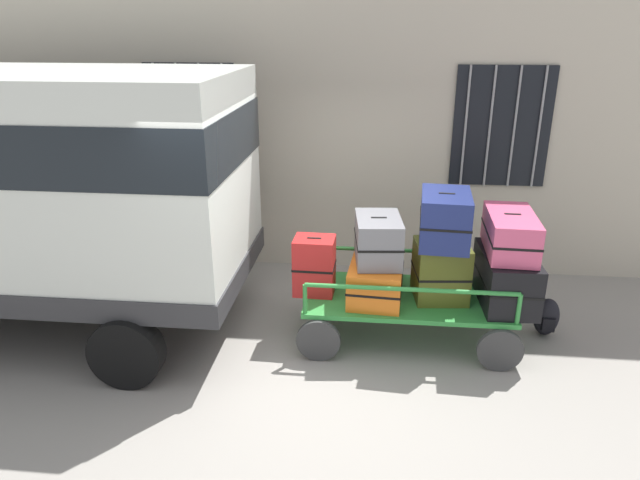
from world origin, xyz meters
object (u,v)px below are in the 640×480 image
object	(u,v)px
luggage_cart	(407,304)
suitcase_center_middle	(445,219)
suitcase_midright_bottom	(506,278)
backpack	(547,317)
suitcase_midleft_middle	(378,239)
suitcase_left_bottom	(314,266)
suitcase_center_bottom	(441,271)
suitcase_midright_middle	(510,233)
suitcase_midleft_bottom	(377,277)
van	(6,178)

from	to	relation	value
luggage_cart	suitcase_center_middle	world-z (taller)	suitcase_center_middle
suitcase_midright_bottom	backpack	size ratio (longest dim) A/B	2.21
suitcase_midleft_middle	suitcase_center_middle	world-z (taller)	suitcase_center_middle
luggage_cart	suitcase_left_bottom	xyz separation A→B (m)	(-1.00, -0.01, 0.41)
suitcase_center_bottom	suitcase_center_middle	xyz separation A→B (m)	(0.00, 0.01, 0.57)
suitcase_center_bottom	backpack	bearing A→B (deg)	8.63
suitcase_midright_middle	backpack	size ratio (longest dim) A/B	2.11
suitcase_midleft_bottom	suitcase_center_bottom	world-z (taller)	suitcase_center_bottom
van	luggage_cart	bearing A→B (deg)	1.87
suitcase_midleft_middle	suitcase_center_bottom	size ratio (longest dim) A/B	1.19
suitcase_midleft_bottom	suitcase_center_bottom	distance (m)	0.67
suitcase_left_bottom	suitcase_center_middle	xyz separation A→B (m)	(1.33, 0.03, 0.56)
luggage_cart	backpack	bearing A→B (deg)	7.08
suitcase_center_middle	suitcase_midright_middle	xyz separation A→B (m)	(0.66, 0.02, -0.14)
suitcase_center_bottom	suitcase_midright_bottom	size ratio (longest dim) A/B	0.63
suitcase_center_bottom	suitcase_midright_middle	size ratio (longest dim) A/B	0.66
suitcase_midright_bottom	backpack	distance (m)	0.80
suitcase_center_bottom	suitcase_center_middle	distance (m)	0.57
suitcase_left_bottom	backpack	size ratio (longest dim) A/B	1.43
suitcase_center_middle	luggage_cart	bearing A→B (deg)	-176.97
suitcase_midleft_bottom	suitcase_midleft_middle	bearing A→B (deg)	-90.00
suitcase_left_bottom	suitcase_center_bottom	distance (m)	1.33
luggage_cart	van	bearing A→B (deg)	-178.13
van	suitcase_left_bottom	xyz separation A→B (m)	(3.22, 0.12, -0.91)
suitcase_center_middle	backpack	xyz separation A→B (m)	(1.20, 0.17, -1.16)
backpack	suitcase_center_bottom	bearing A→B (deg)	-171.37
suitcase_left_bottom	suitcase_midright_bottom	xyz separation A→B (m)	(1.99, -0.00, -0.05)
van	suitcase_midright_middle	distance (m)	5.24
suitcase_midleft_middle	suitcase_midright_bottom	size ratio (longest dim) A/B	0.75
suitcase_midleft_bottom	backpack	world-z (taller)	suitcase_midleft_bottom
suitcase_center_middle	suitcase_midright_bottom	bearing A→B (deg)	-3.16
suitcase_midleft_middle	suitcase_midright_middle	distance (m)	1.33
van	suitcase_midright_bottom	xyz separation A→B (m)	(5.22, 0.12, -0.96)
van	suitcase_midright_middle	world-z (taller)	van
suitcase_left_bottom	backpack	world-z (taller)	suitcase_left_bottom
suitcase_midleft_bottom	suitcase_center_middle	world-z (taller)	suitcase_center_middle
suitcase_midright_middle	van	bearing A→B (deg)	-178.11
suitcase_midright_bottom	suitcase_left_bottom	bearing A→B (deg)	179.86
suitcase_left_bottom	suitcase_midleft_middle	distance (m)	0.74
luggage_cart	suitcase_midright_bottom	bearing A→B (deg)	-1.10
van	suitcase_midleft_middle	bearing A→B (deg)	1.90
suitcase_midleft_bottom	suitcase_center_middle	xyz separation A→B (m)	(0.66, 0.01, 0.68)
suitcase_midright_bottom	suitcase_midright_middle	bearing A→B (deg)	90.00
suitcase_midright_middle	backpack	xyz separation A→B (m)	(0.54, 0.16, -1.02)
suitcase_center_bottom	suitcase_midright_middle	bearing A→B (deg)	2.27
suitcase_center_middle	suitcase_midright_middle	size ratio (longest dim) A/B	0.83
suitcase_midleft_middle	suitcase_center_bottom	world-z (taller)	suitcase_midleft_middle
suitcase_midleft_bottom	suitcase_center_middle	distance (m)	0.95
suitcase_midleft_bottom	suitcase_midright_middle	xyz separation A→B (m)	(1.33, 0.02, 0.54)
suitcase_center_middle	suitcase_midleft_middle	bearing A→B (deg)	-177.71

